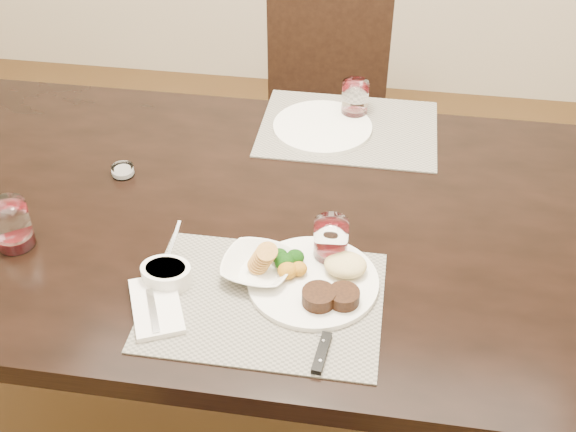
% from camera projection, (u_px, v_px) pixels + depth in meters
% --- Properties ---
extents(ground_plane, '(4.50, 4.50, 0.00)m').
position_uv_depth(ground_plane, '(280.00, 416.00, 2.09)').
color(ground_plane, '#4B3018').
rests_on(ground_plane, ground).
extents(dining_table, '(2.00, 1.00, 0.75)m').
position_uv_depth(dining_table, '(278.00, 242.00, 1.67)').
color(dining_table, black).
rests_on(dining_table, ground).
extents(chair_far, '(0.42, 0.42, 0.90)m').
position_uv_depth(chair_far, '(323.00, 103.00, 2.49)').
color(chair_far, black).
rests_on(chair_far, ground).
extents(placemat_near, '(0.46, 0.34, 0.00)m').
position_uv_depth(placemat_near, '(264.00, 301.00, 1.41)').
color(placemat_near, gray).
rests_on(placemat_near, dining_table).
extents(placemat_far, '(0.46, 0.34, 0.00)m').
position_uv_depth(placemat_far, '(348.00, 128.00, 1.89)').
color(placemat_far, gray).
rests_on(placemat_far, dining_table).
extents(dinner_plate, '(0.26, 0.26, 0.05)m').
position_uv_depth(dinner_plate, '(319.00, 280.00, 1.43)').
color(dinner_plate, white).
rests_on(dinner_plate, placemat_near).
extents(napkin_fork, '(0.15, 0.18, 0.02)m').
position_uv_depth(napkin_fork, '(156.00, 306.00, 1.38)').
color(napkin_fork, white).
rests_on(napkin_fork, placemat_near).
extents(steak_knife, '(0.03, 0.22, 0.01)m').
position_uv_depth(steak_knife, '(323.00, 342.00, 1.31)').
color(steak_knife, silver).
rests_on(steak_knife, placemat_near).
extents(cracker_bowl, '(0.16, 0.16, 0.06)m').
position_uv_depth(cracker_bowl, '(258.00, 266.00, 1.45)').
color(cracker_bowl, white).
rests_on(cracker_bowl, placemat_near).
extents(sauce_ramekin, '(0.10, 0.15, 0.08)m').
position_uv_depth(sauce_ramekin, '(166.00, 274.00, 1.43)').
color(sauce_ramekin, white).
rests_on(sauce_ramekin, placemat_near).
extents(wine_glass_near, '(0.07, 0.07, 0.10)m').
position_uv_depth(wine_glass_near, '(331.00, 243.00, 1.47)').
color(wine_glass_near, white).
rests_on(wine_glass_near, placemat_near).
extents(far_plate, '(0.26, 0.26, 0.01)m').
position_uv_depth(far_plate, '(322.00, 127.00, 1.89)').
color(far_plate, white).
rests_on(far_plate, placemat_far).
extents(wine_glass_far, '(0.07, 0.07, 0.10)m').
position_uv_depth(wine_glass_far, '(355.00, 101.00, 1.92)').
color(wine_glass_far, white).
rests_on(wine_glass_far, placemat_far).
extents(wine_glass_side, '(0.08, 0.08, 0.11)m').
position_uv_depth(wine_glass_side, '(12.00, 227.00, 1.51)').
color(wine_glass_side, white).
rests_on(wine_glass_side, dining_table).
extents(salt_cellar, '(0.05, 0.05, 0.02)m').
position_uv_depth(salt_cellar, '(123.00, 171.00, 1.73)').
color(salt_cellar, white).
rests_on(salt_cellar, dining_table).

